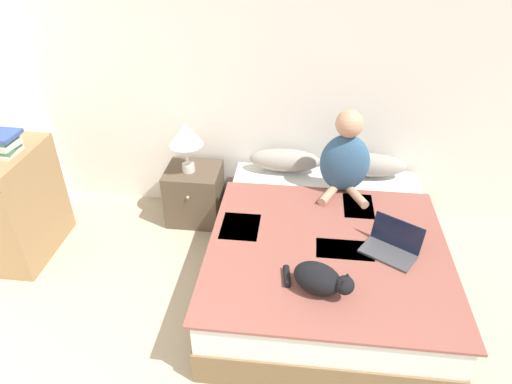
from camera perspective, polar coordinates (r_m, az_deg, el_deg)
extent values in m
cube|color=white|center=(3.97, 5.42, 13.63)|extent=(5.65, 0.05, 2.55)
cube|color=brown|center=(3.66, 8.39, -9.65)|extent=(1.64, 1.98, 0.26)
cube|color=silver|center=(3.50, 8.72, -6.65)|extent=(1.61, 1.95, 0.24)
cube|color=brown|center=(3.26, 8.96, -7.12)|extent=(1.69, 1.58, 0.02)
cube|color=silver|center=(3.27, 11.01, -7.11)|extent=(0.40, 0.22, 0.01)
cube|color=silver|center=(3.42, -1.99, -4.37)|extent=(0.28, 0.33, 0.01)
cube|color=silver|center=(3.72, 12.66, -1.75)|extent=(0.23, 0.34, 0.01)
ellipsoid|color=gray|center=(4.06, 3.65, 4.00)|extent=(0.63, 0.22, 0.20)
ellipsoid|color=gray|center=(4.10, 13.98, 3.32)|extent=(0.63, 0.22, 0.20)
ellipsoid|color=#33567A|center=(3.77, 11.02, 3.55)|extent=(0.40, 0.22, 0.50)
sphere|color=tan|center=(3.61, 11.61, 8.38)|extent=(0.22, 0.22, 0.22)
cylinder|color=tan|center=(3.75, 9.10, -0.27)|extent=(0.18, 0.28, 0.07)
cylinder|color=tan|center=(3.77, 12.44, -0.48)|extent=(0.18, 0.28, 0.07)
ellipsoid|color=black|center=(2.88, 7.66, -10.64)|extent=(0.36, 0.30, 0.20)
sphere|color=black|center=(2.82, 11.02, -11.36)|extent=(0.12, 0.12, 0.12)
cone|color=black|center=(2.82, 11.35, -10.31)|extent=(0.05, 0.05, 0.05)
cone|color=black|center=(2.77, 10.89, -11.13)|extent=(0.05, 0.05, 0.05)
cylinder|color=black|center=(2.99, 3.88, -10.44)|extent=(0.06, 0.17, 0.04)
cube|color=#424247|center=(3.28, 16.11, -7.45)|extent=(0.41, 0.36, 0.02)
cube|color=black|center=(3.31, 17.26, -4.92)|extent=(0.33, 0.23, 0.20)
cube|color=brown|center=(4.28, -7.67, -0.22)|extent=(0.49, 0.44, 0.52)
sphere|color=tan|center=(4.03, -8.53, -0.67)|extent=(0.03, 0.03, 0.03)
cylinder|color=beige|center=(4.10, -8.45, 3.04)|extent=(0.11, 0.11, 0.08)
cylinder|color=beige|center=(4.04, -8.61, 4.70)|extent=(0.02, 0.02, 0.19)
cone|color=white|center=(3.95, -8.84, 7.16)|extent=(0.30, 0.30, 0.19)
cube|color=#99754C|center=(4.16, -26.81, -1.45)|extent=(0.29, 0.77, 0.95)
cube|color=beige|center=(3.94, -28.70, 4.40)|extent=(0.16, 0.22, 0.03)
cube|color=#3D7A51|center=(3.92, -28.80, 4.77)|extent=(0.16, 0.20, 0.03)
cube|color=beige|center=(3.90, -28.91, 5.25)|extent=(0.19, 0.22, 0.04)
cube|color=#3D7A51|center=(3.90, -29.07, 5.78)|extent=(0.16, 0.22, 0.03)
cube|color=#334C8E|center=(3.89, -29.05, 6.19)|extent=(0.20, 0.23, 0.03)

